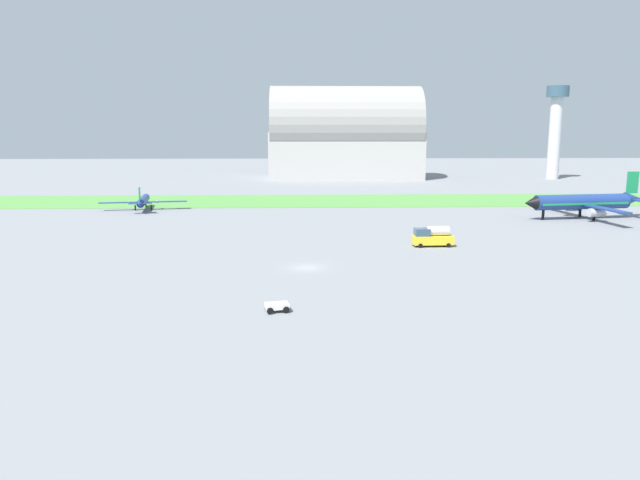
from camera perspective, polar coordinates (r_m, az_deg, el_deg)
ground_plane at (r=83.13m, az=-1.28°, el=-2.61°), size 600.00×600.00×0.00m
grass_taxiway_strip at (r=159.12m, az=-1.60°, el=3.72°), size 360.00×28.00×0.08m
airplane_taxiing_turboprop at (r=147.02m, az=-16.32°, el=3.58°), size 19.86×17.06×5.97m
airplane_parked_jet_far at (r=138.79m, az=23.61°, el=3.29°), size 27.21×27.65×9.79m
baggage_cart_near_gate at (r=63.57m, az=-4.08°, el=-6.25°), size 2.69×2.21×0.90m
fuel_truck_midfield at (r=99.37m, az=10.53°, el=0.32°), size 6.58×2.83×3.29m
hangar_distant at (r=231.45m, az=2.36°, el=9.77°), size 56.71×28.48×34.16m
control_tower at (r=243.30m, az=21.31°, el=10.13°), size 8.00×8.00×33.97m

